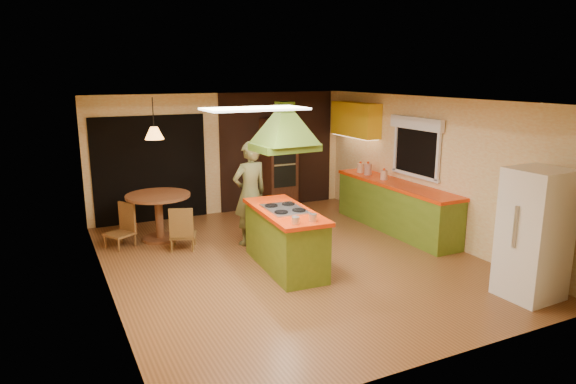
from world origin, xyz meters
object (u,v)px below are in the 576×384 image
kitchen_island (285,238)px  dining_table (159,208)px  canister_large (368,169)px  man (250,193)px  wall_oven (279,165)px  refrigerator (534,234)px

kitchen_island → dining_table: size_ratio=1.67×
canister_large → dining_table: bearing=172.6°
man → wall_oven: bearing=-137.5°
wall_oven → dining_table: size_ratio=1.75×
kitchen_island → refrigerator: size_ratio=1.08×
man → kitchen_island: bearing=81.9°
kitchen_island → wall_oven: bearing=69.9°
wall_oven → dining_table: 2.99m
wall_oven → canister_large: bearing=-53.1°
kitchen_island → refrigerator: refrigerator is taller
canister_large → refrigerator: bearing=-92.6°
kitchen_island → dining_table: (-1.42, 2.17, 0.12)m
refrigerator → dining_table: (-3.86, 4.53, -0.27)m
man → dining_table: 1.67m
kitchen_island → canister_large: size_ratio=8.30×
kitchen_island → refrigerator: 3.42m
man → refrigerator: size_ratio=1.04×
wall_oven → canister_large: size_ratio=8.68×
wall_oven → canister_large: 1.96m
canister_large → man: bearing=-171.8°
refrigerator → canister_large: refrigerator is taller
wall_oven → kitchen_island: bearing=-116.4°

